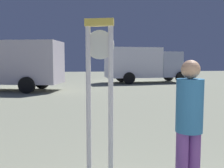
{
  "coord_description": "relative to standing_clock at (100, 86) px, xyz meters",
  "views": [
    {
      "loc": [
        -1.16,
        -0.79,
        1.76
      ],
      "look_at": [
        -0.35,
        5.13,
        1.2
      ],
      "focal_mm": 39.84,
      "sensor_mm": 36.0,
      "label": 1
    }
  ],
  "objects": [
    {
      "name": "box_truck_far",
      "position": [
        4.86,
        16.16,
        0.15
      ],
      "size": [
        6.43,
        2.96,
        2.8
      ],
      "color": "white",
      "rests_on": "ground_plane"
    },
    {
      "name": "person_near_clock",
      "position": [
        1.1,
        -0.49,
        -0.42
      ],
      "size": [
        0.34,
        0.34,
        1.77
      ],
      "color": "#7C4697",
      "rests_on": "ground_plane"
    },
    {
      "name": "box_truck_near",
      "position": [
        -4.52,
        11.96,
        0.18
      ],
      "size": [
        7.45,
        3.9,
        2.89
      ],
      "color": "silver",
      "rests_on": "ground_plane"
    },
    {
      "name": "standing_clock",
      "position": [
        0.0,
        0.0,
        0.0
      ],
      "size": [
        0.41,
        0.21,
        2.33
      ],
      "color": "white",
      "rests_on": "ground_plane"
    }
  ]
}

